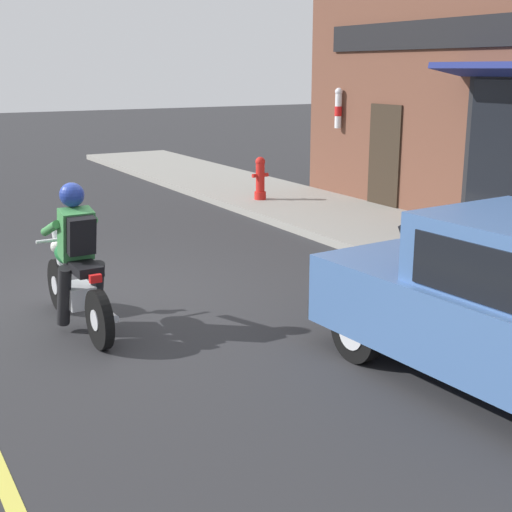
{
  "coord_description": "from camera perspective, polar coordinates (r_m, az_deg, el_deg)",
  "views": [
    {
      "loc": [
        -2.46,
        -8.1,
        2.78
      ],
      "look_at": [
        0.98,
        -2.12,
        0.95
      ],
      "focal_mm": 50.0,
      "sensor_mm": 36.0,
      "label": 1
    }
  ],
  "objects": [
    {
      "name": "fire_hydrant",
      "position": [
        14.74,
        0.34,
        6.21
      ],
      "size": [
        0.36,
        0.24,
        0.88
      ],
      "color": "red",
      "rests_on": "sidewalk_curb"
    },
    {
      "name": "sidewalk_curb",
      "position": [
        13.87,
        5.31,
        3.5
      ],
      "size": [
        2.6,
        22.0,
        0.14
      ],
      "primitive_type": "cube",
      "color": "gray",
      "rests_on": "ground"
    },
    {
      "name": "ground_plane",
      "position": [
        8.91,
        -12.39,
        -3.69
      ],
      "size": [
        80.0,
        80.0,
        0.0
      ],
      "primitive_type": "plane",
      "color": "#2B2B2D"
    },
    {
      "name": "motorcycle_with_rider",
      "position": [
        7.92,
        -14.17,
        -1.02
      ],
      "size": [
        0.56,
        2.02,
        1.62
      ],
      "color": "black",
      "rests_on": "ground"
    }
  ]
}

